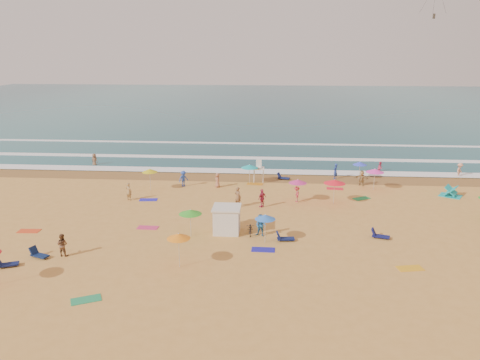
{
  "coord_description": "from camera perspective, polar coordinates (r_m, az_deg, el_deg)",
  "views": [
    {
      "loc": [
        0.45,
        -38.78,
        14.06
      ],
      "look_at": [
        -2.91,
        6.0,
        1.5
      ],
      "focal_mm": 35.0,
      "sensor_mm": 36.0,
      "label": 1
    }
  ],
  "objects": [
    {
      "name": "lifeguard_stand",
      "position": [
        51.28,
        2.3,
        0.92
      ],
      "size": [
        1.2,
        1.2,
        2.1
      ],
      "primitive_type": null,
      "color": "white",
      "rests_on": "ground"
    },
    {
      "name": "loungers",
      "position": [
        38.25,
        10.15,
        -5.92
      ],
      "size": [
        40.2,
        24.31,
        0.34
      ],
      "color": "#0D1644",
      "rests_on": "ground"
    },
    {
      "name": "towels",
      "position": [
        40.9,
        3.02,
        -4.48
      ],
      "size": [
        45.17,
        26.39,
        0.03
      ],
      "color": "#E2421C",
      "rests_on": "ground"
    },
    {
      "name": "surf_foam",
      "position": [
        61.71,
        3.77,
        2.51
      ],
      "size": [
        200.0,
        18.7,
        0.05
      ],
      "color": "white",
      "rests_on": "ground"
    },
    {
      "name": "cabana_roof",
      "position": [
        36.87,
        -1.63,
        -3.37
      ],
      "size": [
        2.2,
        2.2,
        0.12
      ],
      "primitive_type": "cube",
      "color": "silver",
      "rests_on": "cabana"
    },
    {
      "name": "beach_umbrellas",
      "position": [
        40.91,
        4.61,
        -1.39
      ],
      "size": [
        58.37,
        28.03,
        0.8
      ],
      "color": "green",
      "rests_on": "ground"
    },
    {
      "name": "ground",
      "position": [
        41.26,
        3.42,
        -4.33
      ],
      "size": [
        220.0,
        220.0,
        0.0
      ],
      "primitive_type": "plane",
      "color": "gold",
      "rests_on": "ground"
    },
    {
      "name": "bicycle",
      "position": [
        37.01,
        1.28,
        -5.95
      ],
      "size": [
        0.67,
        1.75,
        0.91
      ],
      "primitive_type": "imported",
      "rotation": [
        0.0,
        0.0,
        0.04
      ],
      "color": "black",
      "rests_on": "ground"
    },
    {
      "name": "beachgoers",
      "position": [
        46.18,
        4.67,
        -1.13
      ],
      "size": [
        44.84,
        27.04,
        2.13
      ],
      "color": "#AB6D4E",
      "rests_on": "ground"
    },
    {
      "name": "wet_sand",
      "position": [
        53.18,
        3.65,
        0.27
      ],
      "size": [
        220.0,
        220.0,
        0.0
      ],
      "primitive_type": "plane",
      "color": "olive",
      "rests_on": "ground"
    },
    {
      "name": "ocean",
      "position": [
        123.59,
        4.11,
        9.05
      ],
      "size": [
        220.0,
        140.0,
        0.18
      ],
      "primitive_type": "cube",
      "color": "#0C4756",
      "rests_on": "ground"
    },
    {
      "name": "cabana",
      "position": [
        37.23,
        -1.62,
        -4.92
      ],
      "size": [
        2.0,
        2.0,
        2.0
      ],
      "primitive_type": "cube",
      "color": "silver",
      "rests_on": "ground"
    }
  ]
}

